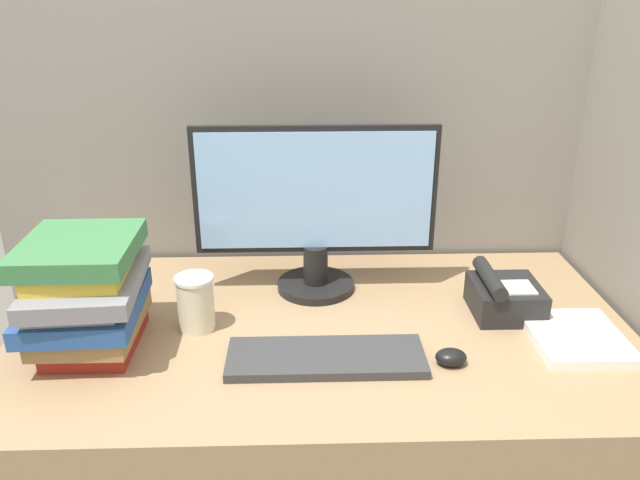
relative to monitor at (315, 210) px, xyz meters
name	(u,v)px	position (x,y,z in m)	size (l,w,h in m)	color
cubicle_panel_rear	(318,238)	(0.01, 0.25, -0.18)	(1.83, 0.04, 1.52)	gray
cubicle_panel_right	(636,299)	(0.77, -0.16, -0.18)	(0.04, 0.87, 1.52)	gray
desk	(323,448)	(0.01, -0.19, -0.58)	(1.43, 0.81, 0.72)	#937551
monitor	(315,210)	(0.00, 0.00, 0.00)	(0.60, 0.20, 0.43)	black
keyboard	(327,358)	(0.02, -0.35, -0.21)	(0.42, 0.15, 0.02)	#333333
mouse	(451,357)	(0.28, -0.36, -0.20)	(0.07, 0.05, 0.03)	black
coffee_cup	(196,303)	(-0.28, -0.20, -0.15)	(0.09, 0.09, 0.13)	beige
book_stack	(86,293)	(-0.50, -0.26, -0.09)	(0.25, 0.31, 0.25)	maroon
desk_telephone	(504,296)	(0.45, -0.15, -0.18)	(0.16, 0.18, 0.11)	black
paper_pile	(576,338)	(0.57, -0.28, -0.21)	(0.20, 0.23, 0.02)	white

